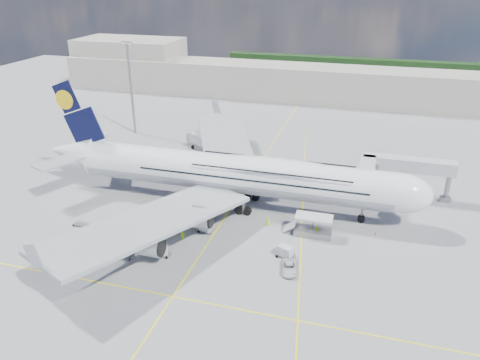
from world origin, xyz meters
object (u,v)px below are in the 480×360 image
(catering_truck_inner, at_px, (218,158))
(cone_wing_left_inner, at_px, (253,173))
(crew_loader, at_px, (316,232))
(cone_nose, at_px, (376,233))
(cargo_loader, at_px, (312,228))
(dolly_back, at_px, (156,206))
(jet_bridge, at_px, (392,169))
(light_mast, at_px, (131,87))
(baggage_tug, at_px, (133,243))
(dolly_row_c, at_px, (161,250))
(crew_van, at_px, (268,221))
(dolly_row_a, at_px, (80,224))
(cone_wing_right_inner, at_px, (147,225))
(cone_wing_right_outer, at_px, (144,252))
(crew_nose, at_px, (405,210))
(cone_tail, at_px, (93,174))
(crew_tug, at_px, (182,236))
(dolly_nose_near, at_px, (205,228))
(dolly_nose_far, at_px, (285,251))
(service_van, at_px, (289,268))
(dolly_row_b, at_px, (123,251))
(airliner, at_px, (234,173))
(cone_wing_left_outer, at_px, (237,153))
(catering_truck_outer, at_px, (203,143))

(catering_truck_inner, relative_size, cone_wing_left_inner, 11.02)
(crew_loader, bearing_deg, cone_nose, 37.54)
(cargo_loader, xyz_separation_m, dolly_back, (-31.21, 1.74, -0.95))
(jet_bridge, distance_m, cargo_loader, 22.93)
(light_mast, height_order, catering_truck_inner, light_mast)
(light_mast, height_order, baggage_tug, light_mast)
(dolly_row_c, bearing_deg, crew_van, 21.55)
(dolly_row_a, height_order, dolly_back, dolly_row_a)
(cone_wing_right_inner, distance_m, cone_wing_right_outer, 9.23)
(crew_loader, bearing_deg, crew_nose, 58.65)
(cargo_loader, relative_size, light_mast, 0.33)
(cone_tail, bearing_deg, crew_nose, 0.13)
(crew_nose, bearing_deg, light_mast, 149.44)
(light_mast, distance_m, crew_tug, 62.77)
(crew_van, xyz_separation_m, cone_wing_left_inner, (-8.61, 22.41, -0.65))
(dolly_nose_near, xyz_separation_m, crew_tug, (-2.81, -3.71, -0.07))
(crew_nose, bearing_deg, dolly_row_c, -154.58)
(dolly_nose_far, xyz_separation_m, catering_truck_inner, (-23.26, 34.57, 0.65))
(dolly_back, bearing_deg, service_van, -56.35)
(dolly_back, distance_m, crew_tug, 13.99)
(crew_loader, xyz_separation_m, crew_tug, (-22.20, -7.80, -0.09))
(cargo_loader, xyz_separation_m, cone_wing_right_inner, (-29.48, -5.49, -0.95))
(dolly_back, height_order, crew_loader, crew_loader)
(catering_truck_inner, xyz_separation_m, crew_loader, (27.29, -26.63, -0.79))
(baggage_tug, height_order, cone_tail, baggage_tug)
(dolly_row_b, bearing_deg, dolly_row_c, 38.46)
(crew_van, bearing_deg, cone_wing_right_inner, 61.58)
(light_mast, distance_m, cone_tail, 32.71)
(cone_wing_left_inner, bearing_deg, cargo_loader, -53.96)
(light_mast, relative_size, dolly_row_a, 9.01)
(dolly_row_a, relative_size, cone_wing_right_inner, 4.47)
(cone_wing_left_inner, bearing_deg, airliner, -88.92)
(cone_nose, xyz_separation_m, cone_wing_left_outer, (-34.75, 30.72, 0.05))
(light_mast, bearing_deg, crew_tug, -54.82)
(dolly_nose_far, height_order, dolly_nose_near, dolly_nose_far)
(crew_van, bearing_deg, cone_wing_left_inner, -23.81)
(crew_van, height_order, cone_wing_right_inner, crew_van)
(airliner, distance_m, crew_tug, 17.13)
(cargo_loader, relative_size, catering_truck_outer, 1.05)
(dolly_nose_far, height_order, crew_tug, dolly_nose_far)
(airliner, relative_size, cone_tail, 148.43)
(light_mast, height_order, dolly_back, light_mast)
(dolly_nose_near, xyz_separation_m, cone_tail, (-33.58, 16.92, -0.65))
(dolly_row_c, bearing_deg, baggage_tug, 145.07)
(service_van, bearing_deg, dolly_nose_far, 99.29)
(catering_truck_outer, bearing_deg, crew_nose, 9.74)
(dolly_back, xyz_separation_m, dolly_nose_near, (12.66, -6.23, 0.61))
(crew_van, bearing_deg, cone_tail, 30.28)
(catering_truck_outer, bearing_deg, cone_wing_right_outer, -48.14)
(crew_van, bearing_deg, crew_tug, 79.50)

